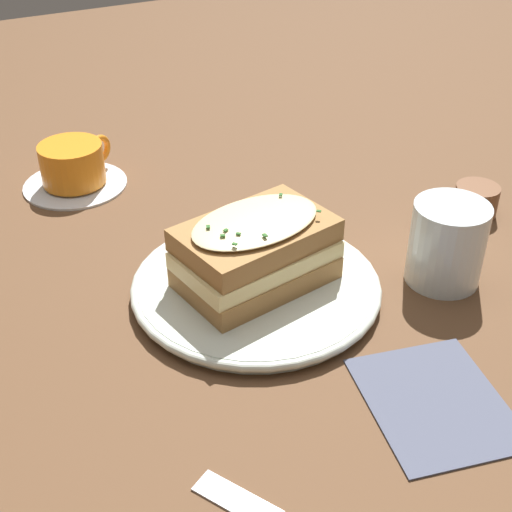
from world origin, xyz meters
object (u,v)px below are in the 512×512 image
(dinner_plate, at_px, (256,287))
(napkin, at_px, (435,401))
(sandwich, at_px, (256,251))
(water_glass, at_px, (447,244))
(condiment_pot, at_px, (476,200))
(teacup_with_saucer, at_px, (74,167))

(dinner_plate, height_order, napkin, dinner_plate)
(sandwich, height_order, water_glass, sandwich)
(sandwich, xyz_separation_m, water_glass, (0.07, 0.19, -0.01))
(water_glass, height_order, condiment_pot, water_glass)
(condiment_pot, bearing_deg, sandwich, -86.73)
(water_glass, xyz_separation_m, condiment_pot, (-0.09, 0.13, -0.03))
(dinner_plate, bearing_deg, napkin, 16.69)
(water_glass, distance_m, napkin, 0.20)
(sandwich, height_order, napkin, sandwich)
(dinner_plate, relative_size, napkin, 1.85)
(dinner_plate, xyz_separation_m, condiment_pot, (-0.02, 0.32, 0.01))
(sandwich, relative_size, napkin, 1.21)
(water_glass, xyz_separation_m, napkin, (0.14, -0.13, -0.04))
(napkin, bearing_deg, sandwich, -163.67)
(teacup_with_saucer, height_order, water_glass, water_glass)
(water_glass, relative_size, napkin, 0.64)
(sandwich, bearing_deg, napkin, 16.33)
(teacup_with_saucer, bearing_deg, sandwich, -102.57)
(sandwich, bearing_deg, condiment_pot, 93.27)
(dinner_plate, distance_m, sandwich, 0.04)
(sandwich, bearing_deg, dinner_plate, -22.39)
(dinner_plate, xyz_separation_m, napkin, (0.21, 0.06, -0.01))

